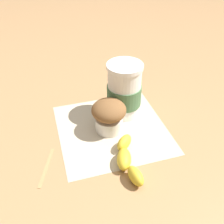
% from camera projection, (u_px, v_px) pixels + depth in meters
% --- Properties ---
extents(ground_plane, '(3.00, 3.00, 0.00)m').
position_uv_depth(ground_plane, '(112.00, 129.00, 0.67)').
color(ground_plane, '#A87C51').
extents(paper_napkin, '(0.32, 0.32, 0.00)m').
position_uv_depth(paper_napkin, '(112.00, 129.00, 0.67)').
color(paper_napkin, beige).
rests_on(paper_napkin, ground_plane).
extents(coffee_cup, '(0.09, 0.09, 0.15)m').
position_uv_depth(coffee_cup, '(124.00, 91.00, 0.68)').
color(coffee_cup, white).
rests_on(coffee_cup, paper_napkin).
extents(muffin, '(0.09, 0.09, 0.08)m').
position_uv_depth(muffin, '(109.00, 114.00, 0.64)').
color(muffin, white).
rests_on(muffin, paper_napkin).
extents(banana, '(0.15, 0.06, 0.03)m').
position_uv_depth(banana, '(127.00, 158.00, 0.57)').
color(banana, gold).
rests_on(banana, paper_napkin).
extents(wooden_stirrer, '(0.11, 0.02, 0.00)m').
position_uv_depth(wooden_stirrer, '(46.00, 167.00, 0.57)').
color(wooden_stirrer, tan).
rests_on(wooden_stirrer, ground_plane).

